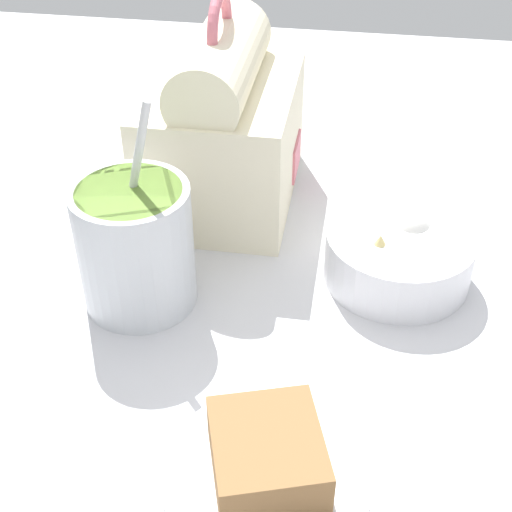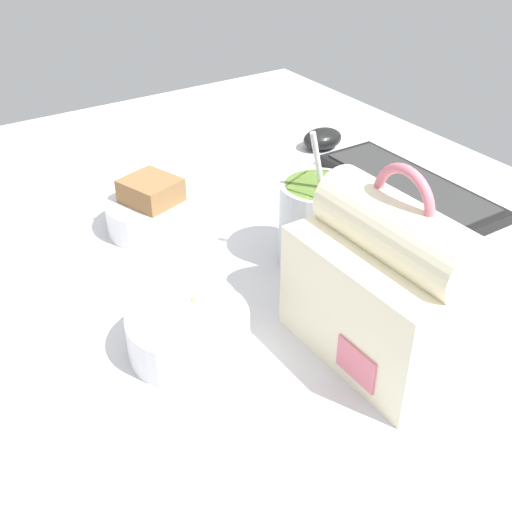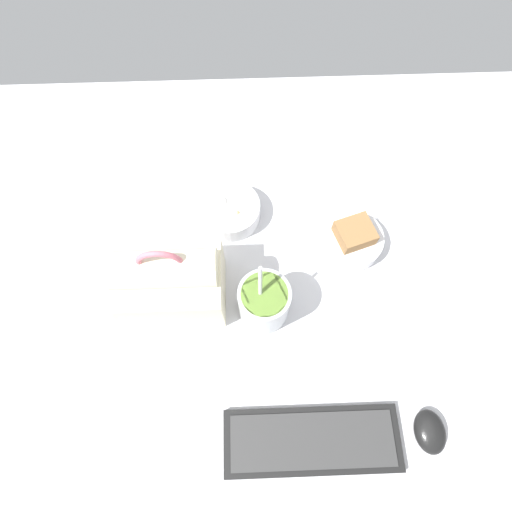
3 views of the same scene
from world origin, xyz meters
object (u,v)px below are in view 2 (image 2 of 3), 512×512
(bento_bowl_sandwich, at_px, (153,211))
(bento_bowl_snacks, at_px, (189,331))
(computer_mouse, at_px, (322,139))
(keyboard, at_px, (409,186))
(lunch_bag, at_px, (391,285))
(soup_cup, at_px, (317,222))

(bento_bowl_sandwich, height_order, bento_bowl_snacks, bento_bowl_sandwich)
(bento_bowl_snacks, height_order, computer_mouse, bento_bowl_snacks)
(keyboard, relative_size, lunch_bag, 1.45)
(lunch_bag, xyz_separation_m, computer_mouse, (-0.46, 0.28, -0.06))
(soup_cup, distance_m, bento_bowl_sandwich, 0.24)
(lunch_bag, relative_size, bento_bowl_snacks, 1.64)
(bento_bowl_sandwich, distance_m, bento_bowl_snacks, 0.27)
(lunch_bag, height_order, computer_mouse, lunch_bag)
(soup_cup, bearing_deg, computer_mouse, 140.40)
(bento_bowl_sandwich, bearing_deg, soup_cup, 36.06)
(keyboard, height_order, lunch_bag, lunch_bag)
(computer_mouse, bearing_deg, soup_cup, -39.60)
(bento_bowl_sandwich, bearing_deg, bento_bowl_snacks, -17.42)
(soup_cup, xyz_separation_m, computer_mouse, (-0.29, 0.24, -0.04))
(computer_mouse, bearing_deg, lunch_bag, -31.05)
(lunch_bag, xyz_separation_m, bento_bowl_snacks, (-0.11, -0.18, -0.06))
(lunch_bag, xyz_separation_m, soup_cup, (-0.18, 0.04, -0.02))
(keyboard, distance_m, soup_cup, 0.26)
(keyboard, relative_size, soup_cup, 1.67)
(keyboard, bearing_deg, bento_bowl_sandwich, -106.96)
(bento_bowl_snacks, bearing_deg, lunch_bag, 58.43)
(bento_bowl_snacks, bearing_deg, computer_mouse, 127.42)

